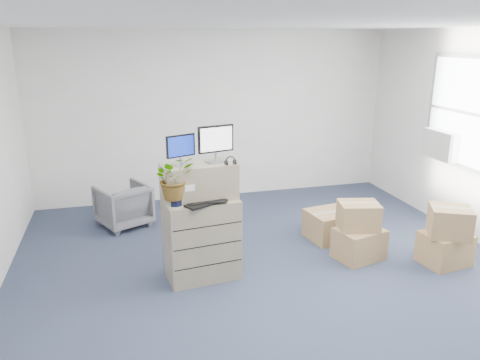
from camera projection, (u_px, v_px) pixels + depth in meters
name	position (u px, v px, depth m)	size (l,w,h in m)	color
ground	(285.00, 296.00, 5.03)	(7.00, 7.00, 0.00)	#242B42
wall_back	(215.00, 116.00, 7.87)	(6.00, 0.02, 2.80)	silver
ac_unit	(442.00, 145.00, 6.68)	(0.24, 0.60, 0.40)	white
filing_cabinet_lower	(202.00, 239.00, 5.32)	(0.81, 0.49, 0.94)	gray
filing_cabinet_upper	(199.00, 181.00, 5.16)	(0.81, 0.40, 0.40)	gray
monitor_left	(181.00, 148.00, 4.99)	(0.32, 0.18, 0.33)	#99999E
monitor_right	(216.00, 142.00, 5.10)	(0.41, 0.20, 0.41)	#99999E
headphones	(230.00, 161.00, 5.07)	(0.12, 0.12, 0.01)	black
keyboard	(205.00, 203.00, 5.05)	(0.48, 0.20, 0.02)	black
mouse	(234.00, 197.00, 5.22)	(0.08, 0.05, 0.03)	silver
water_bottle	(210.00, 187.00, 5.23)	(0.07, 0.07, 0.24)	gray
phone_dock	(192.00, 196.00, 5.18)	(0.06, 0.05, 0.13)	silver
external_drive	(229.00, 191.00, 5.39)	(0.18, 0.14, 0.06)	black
tissue_box	(225.00, 185.00, 5.38)	(0.23, 0.11, 0.09)	#3A94C6
potted_plant	(174.00, 183.00, 4.91)	(0.54, 0.57, 0.45)	#9AAF8D
office_chair	(123.00, 203.00, 6.83)	(0.66, 0.62, 0.68)	#5A5A5E
cardboard_boxes	(381.00, 232.00, 5.92)	(1.65, 1.70, 0.75)	#9F764D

